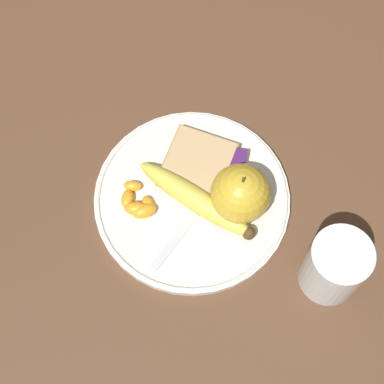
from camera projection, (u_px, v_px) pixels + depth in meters
name	position (u px, v px, depth m)	size (l,w,h in m)	color
ground_plane	(192.00, 201.00, 0.92)	(3.00, 3.00, 0.00)	brown
plate	(192.00, 199.00, 0.91)	(0.28, 0.28, 0.01)	silver
juice_glass	(334.00, 267.00, 0.83)	(0.08, 0.08, 0.11)	silver
apple	(241.00, 194.00, 0.87)	(0.08, 0.08, 0.09)	gold
banana	(197.00, 200.00, 0.89)	(0.11, 0.19, 0.03)	#E0CC4C
bread_slice	(198.00, 165.00, 0.92)	(0.11, 0.11, 0.02)	olive
fork	(200.00, 208.00, 0.90)	(0.17, 0.10, 0.00)	silver
jam_packet	(234.00, 163.00, 0.92)	(0.04, 0.03, 0.02)	white
orange_segment_0	(148.00, 204.00, 0.90)	(0.03, 0.03, 0.01)	orange
orange_segment_1	(136.00, 208.00, 0.89)	(0.02, 0.04, 0.02)	orange
orange_segment_2	(167.00, 176.00, 0.91)	(0.03, 0.03, 0.02)	orange
orange_segment_3	(144.00, 211.00, 0.89)	(0.03, 0.04, 0.02)	orange
orange_segment_4	(179.00, 188.00, 0.91)	(0.03, 0.04, 0.02)	orange
orange_segment_5	(133.00, 185.00, 0.91)	(0.02, 0.03, 0.01)	orange
orange_segment_6	(127.00, 199.00, 0.90)	(0.03, 0.02, 0.02)	orange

